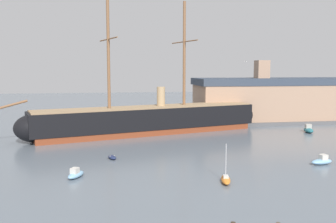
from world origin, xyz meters
The scene contains 9 objects.
tall_ship centered at (-5.86, 56.22, 3.07)m, with size 58.17×21.43×28.65m.
sailboat_near_centre centered at (-0.41, 19.24, 0.41)m, with size 1.94×3.87×4.84m.
motorboat_mid_left centered at (-18.92, 24.37, 0.48)m, with size 2.65×3.48×1.35m.
motorboat_mid_right centered at (16.34, 25.53, 0.52)m, with size 3.71×2.07×1.47m.
dinghy_alongside_bow centered at (-14.06, 33.91, 0.28)m, with size 1.65×2.58×0.56m.
motorboat_far_right centered at (29.21, 52.03, 0.63)m, with size 2.81×4.59×1.80m.
dinghy_distant_centre centered at (-0.47, 65.47, 0.30)m, with size 2.53×2.60×0.60m.
dockside_warehouse_right centered at (34.51, 69.84, 5.72)m, with size 57.05×16.48×16.15m.
seagull_in_flight centered at (7.51, 34.32, 15.19)m, with size 0.42×1.05×0.13m.
Camera 1 is at (-14.92, -24.88, 14.06)m, focal length 40.74 mm.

